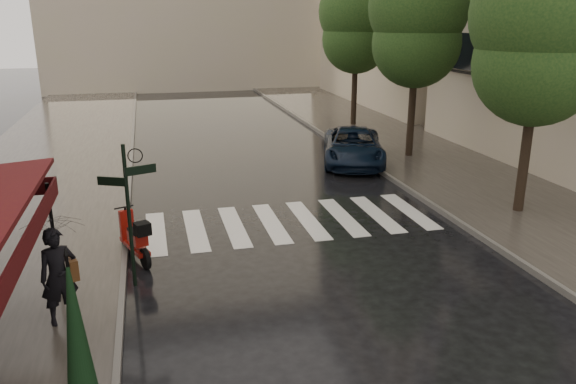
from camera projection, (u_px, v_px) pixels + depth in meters
name	position (u px, v px, depth m)	size (l,w,h in m)	color
ground	(207.00, 356.00, 9.54)	(120.00, 120.00, 0.00)	black
sidewalk_near	(40.00, 180.00, 19.59)	(6.00, 60.00, 0.12)	#38332D
sidewalk_far	(425.00, 155.00, 23.00)	(5.50, 60.00, 0.12)	#38332D
curb_near	(130.00, 174.00, 20.29)	(0.12, 60.00, 0.16)	#595651
curb_far	(361.00, 159.00, 22.35)	(0.12, 60.00, 0.16)	#595651
crosswalk	(289.00, 221.00, 15.78)	(7.85, 3.20, 0.01)	silver
signpost	(128.00, 205.00, 11.49)	(1.17, 0.29, 3.10)	black
tree_near	(542.00, 24.00, 14.79)	(3.80, 3.80, 7.99)	black
tree_mid	(418.00, 14.00, 21.17)	(3.80, 3.80, 8.34)	black
tree_far	(357.00, 17.00, 27.73)	(3.80, 3.80, 8.16)	black
pedestrian_with_umbrella	(54.00, 237.00, 9.89)	(1.41, 1.42, 2.54)	black
scooter	(135.00, 239.00, 13.12)	(0.85, 1.69, 1.16)	black
parked_car	(353.00, 146.00, 21.85)	(2.22, 4.82, 1.34)	black
parasol_front	(77.00, 337.00, 7.28)	(0.47, 0.47, 2.64)	black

